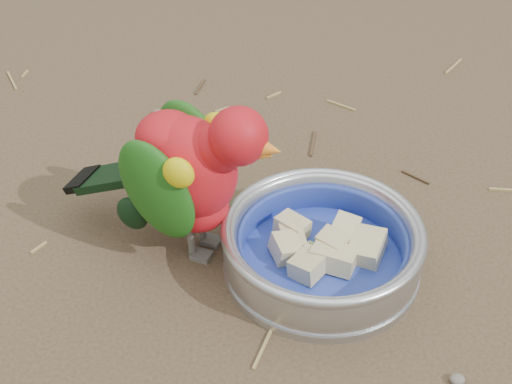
{
  "coord_description": "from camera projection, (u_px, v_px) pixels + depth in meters",
  "views": [
    {
      "loc": [
        -0.01,
        -0.6,
        0.57
      ],
      "look_at": [
        0.01,
        0.02,
        0.08
      ],
      "focal_mm": 50.0,
      "sensor_mm": 36.0,
      "label": 1
    }
  ],
  "objects": [
    {
      "name": "bowl_wall",
      "position": [
        323.0,
        243.0,
        0.78
      ],
      "size": [
        0.22,
        0.22,
        0.04
      ],
      "primitive_type": null,
      "color": "#B2B2BA",
      "rests_on": "food_bowl"
    },
    {
      "name": "ground",
      "position": [
        249.0,
        258.0,
        0.82
      ],
      "size": [
        60.0,
        60.0,
        0.0
      ],
      "primitive_type": "plane",
      "color": "#4F3D2B"
    },
    {
      "name": "food_bowl",
      "position": [
        321.0,
        263.0,
        0.8
      ],
      "size": [
        0.22,
        0.22,
        0.02
      ],
      "primitive_type": "cylinder",
      "color": "#B2B2BA",
      "rests_on": "ground"
    },
    {
      "name": "fruit_wedges",
      "position": [
        322.0,
        248.0,
        0.79
      ],
      "size": [
        0.13,
        0.13,
        0.03
      ],
      "primitive_type": null,
      "color": "beige",
      "rests_on": "food_bowl"
    },
    {
      "name": "ground_debris",
      "position": [
        208.0,
        254.0,
        0.82
      ],
      "size": [
        0.9,
        0.8,
        0.01
      ],
      "primitive_type": null,
      "color": "#A5894F",
      "rests_on": "ground"
    },
    {
      "name": "lory_parrot",
      "position": [
        190.0,
        181.0,
        0.77
      ],
      "size": [
        0.26,
        0.2,
        0.19
      ],
      "primitive_type": null,
      "rotation": [
        0.0,
        0.0,
        -1.99
      ],
      "color": "red",
      "rests_on": "ground"
    }
  ]
}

